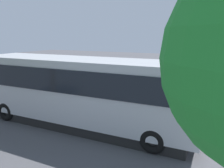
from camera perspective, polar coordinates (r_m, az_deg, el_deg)
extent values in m
plane|color=#4C4C51|center=(15.55, -0.60, -3.76)|extent=(80.00, 80.00, 0.00)
cube|color=#B7BABF|center=(10.67, -7.92, -1.10)|extent=(10.95, 2.69, 2.80)
cube|color=black|center=(14.24, -26.50, 3.38)|extent=(0.10, 2.10, 1.23)
cube|color=black|center=(11.62, -4.55, 2.89)|extent=(9.16, 0.20, 1.01)
cube|color=black|center=(9.54, -12.20, 0.59)|extent=(9.16, 0.20, 1.01)
cube|color=red|center=(11.85, -4.47, -2.46)|extent=(9.60, 0.20, 0.28)
cube|color=black|center=(11.16, -7.67, -9.25)|extent=(10.07, 2.47, 0.45)
torus|color=black|center=(14.20, -18.20, -3.86)|extent=(1.01, 0.34, 1.00)
torus|color=black|center=(12.75, -25.22, -6.26)|extent=(1.01, 0.34, 1.00)
torus|color=black|center=(10.66, 13.52, -8.95)|extent=(1.01, 0.34, 1.00)
torus|color=black|center=(8.64, 10.22, -14.02)|extent=(1.01, 0.34, 1.00)
cylinder|color=#473823|center=(12.27, 11.20, -6.10)|extent=(0.13, 0.13, 0.78)
cube|color=black|center=(12.44, 11.15, -7.92)|extent=(0.13, 0.27, 0.10)
cylinder|color=#473823|center=(12.25, 11.95, -6.16)|extent=(0.13, 0.13, 0.78)
cube|color=black|center=(12.42, 11.88, -7.98)|extent=(0.13, 0.27, 0.10)
cube|color=maroon|center=(12.05, 11.72, -2.88)|extent=(0.41, 0.33, 0.65)
cylinder|color=maroon|center=(12.08, 10.60, -2.72)|extent=(0.10, 0.10, 0.62)
sphere|color=tan|center=(12.16, 10.54, -4.13)|extent=(0.10, 0.10, 0.09)
cylinder|color=maroon|center=(12.02, 12.86, -2.89)|extent=(0.10, 0.10, 0.62)
sphere|color=tan|center=(12.10, 12.79, -4.31)|extent=(0.10, 0.10, 0.09)
sphere|color=tan|center=(11.94, 11.82, -0.72)|extent=(0.26, 0.26, 0.24)
cylinder|color=black|center=(12.49, 4.98, -5.57)|extent=(0.14, 0.14, 0.78)
cube|color=black|center=(12.66, 5.04, -7.37)|extent=(0.14, 0.27, 0.10)
cylinder|color=black|center=(12.41, 5.61, -5.69)|extent=(0.14, 0.14, 0.78)
cube|color=black|center=(12.58, 5.67, -7.51)|extent=(0.14, 0.27, 0.10)
cube|color=maroon|center=(12.25, 5.36, -2.43)|extent=(0.42, 0.34, 0.65)
cylinder|color=maroon|center=(12.36, 4.41, -2.19)|extent=(0.10, 0.10, 0.62)
sphere|color=tan|center=(12.45, 4.38, -3.57)|extent=(0.10, 0.10, 0.09)
cylinder|color=maroon|center=(12.13, 6.34, -2.52)|extent=(0.10, 0.10, 0.62)
sphere|color=tan|center=(12.21, 6.30, -3.93)|extent=(0.10, 0.10, 0.09)
sphere|color=tan|center=(12.14, 5.40, -0.30)|extent=(0.27, 0.27, 0.24)
cylinder|color=#473823|center=(12.95, 0.90, -4.92)|extent=(0.14, 0.14, 0.77)
cube|color=black|center=(13.11, 1.01, -6.63)|extent=(0.16, 0.28, 0.10)
cylinder|color=#473823|center=(12.85, 1.46, -5.05)|extent=(0.14, 0.14, 0.77)
cube|color=black|center=(13.01, 1.56, -6.77)|extent=(0.16, 0.28, 0.10)
cube|color=black|center=(12.71, 1.19, -1.96)|extent=(0.43, 0.36, 0.64)
cylinder|color=black|center=(12.85, 0.36, -1.73)|extent=(0.11, 0.11, 0.61)
sphere|color=tan|center=(12.93, 0.36, -3.03)|extent=(0.11, 0.11, 0.09)
cylinder|color=black|center=(12.56, 2.05, -2.07)|extent=(0.11, 0.11, 0.61)
sphere|color=tan|center=(12.64, 2.04, -3.40)|extent=(0.11, 0.11, 0.09)
sphere|color=tan|center=(12.61, 1.20, 0.04)|extent=(0.28, 0.28, 0.23)
cylinder|color=black|center=(13.43, -3.96, -4.30)|extent=(0.14, 0.14, 0.77)
cube|color=black|center=(13.59, -3.87, -5.96)|extent=(0.13, 0.27, 0.10)
cylinder|color=black|center=(13.37, -3.33, -4.37)|extent=(0.14, 0.14, 0.77)
cube|color=black|center=(13.53, -3.24, -6.03)|extent=(0.13, 0.27, 0.10)
cube|color=maroon|center=(13.21, -3.69, -1.39)|extent=(0.42, 0.33, 0.64)
cylinder|color=maroon|center=(13.30, -4.64, -1.25)|extent=(0.10, 0.10, 0.61)
sphere|color=tan|center=(13.38, -4.62, -2.52)|extent=(0.10, 0.10, 0.09)
cylinder|color=maroon|center=(13.12, -2.72, -1.41)|extent=(0.10, 0.10, 0.61)
sphere|color=tan|center=(13.20, -2.70, -2.69)|extent=(0.10, 0.10, 0.09)
sphere|color=tan|center=(13.11, -3.71, 0.55)|extent=(0.26, 0.26, 0.23)
cylinder|color=black|center=(14.31, -8.36, -3.43)|extent=(0.15, 0.15, 0.74)
cube|color=black|center=(14.46, -8.26, -4.92)|extent=(0.17, 0.28, 0.10)
cylinder|color=black|center=(14.26, -7.75, -3.47)|extent=(0.15, 0.15, 0.74)
cube|color=black|center=(14.41, -7.66, -4.97)|extent=(0.17, 0.28, 0.10)
cube|color=#D8F233|center=(14.12, -8.14, -0.80)|extent=(0.44, 0.37, 0.62)
cube|color=silver|center=(14.12, -8.14, -0.80)|extent=(0.45, 0.38, 0.06)
cylinder|color=#D8F233|center=(14.20, -9.06, -0.70)|extent=(0.11, 0.11, 0.59)
sphere|color=tan|center=(14.27, -9.02, -1.84)|extent=(0.11, 0.11, 0.09)
cylinder|color=#D8F233|center=(14.04, -7.22, -0.78)|extent=(0.11, 0.11, 0.59)
sphere|color=tan|center=(14.11, -7.19, -1.94)|extent=(0.11, 0.11, 0.09)
sphere|color=tan|center=(14.03, -8.20, 0.95)|extent=(0.27, 0.27, 0.22)
torus|color=black|center=(14.63, -15.33, -4.02)|extent=(0.61, 0.20, 0.60)
cylinder|color=silver|center=(14.63, -15.33, -4.02)|extent=(0.13, 0.11, 0.12)
torus|color=black|center=(13.88, -10.37, -4.66)|extent=(0.61, 0.20, 0.60)
cylinder|color=silver|center=(13.88, -10.37, -4.66)|extent=(0.13, 0.13, 0.12)
cylinder|color=silver|center=(14.51, -15.24, -2.71)|extent=(0.32, 0.10, 0.67)
cube|color=orange|center=(14.19, -13.23, -3.02)|extent=(0.87, 0.38, 0.36)
cube|color=black|center=(13.93, -11.57, -3.02)|extent=(0.54, 0.28, 0.20)
cylinder|color=silver|center=(13.95, -12.23, -4.14)|extent=(0.46, 0.14, 0.08)
cylinder|color=black|center=(14.41, -15.15, -1.58)|extent=(0.11, 0.58, 0.04)
torus|color=black|center=(11.78, 8.63, -7.70)|extent=(0.61, 0.16, 0.60)
cylinder|color=silver|center=(11.78, 8.63, -7.70)|extent=(0.13, 0.11, 0.12)
torus|color=black|center=(11.53, 15.68, -8.48)|extent=(0.61, 0.16, 0.60)
cylinder|color=silver|center=(11.53, 15.68, -8.48)|extent=(0.13, 0.13, 0.12)
cylinder|color=silver|center=(11.65, 8.92, -6.11)|extent=(0.32, 0.07, 0.67)
cube|color=black|center=(11.54, 11.83, -6.53)|extent=(0.85, 0.33, 0.36)
cube|color=black|center=(11.45, 14.20, -6.53)|extent=(0.53, 0.25, 0.20)
cylinder|color=silver|center=(11.42, 13.44, -7.93)|extent=(0.45, 0.11, 0.08)
cylinder|color=black|center=(11.55, 9.21, -4.73)|extent=(0.07, 0.58, 0.04)
torus|color=black|center=(18.25, -1.76, -0.37)|extent=(0.61, 0.20, 0.60)
cylinder|color=silver|center=(18.25, -1.76, -0.37)|extent=(0.13, 0.11, 0.12)
torus|color=black|center=(18.50, -3.86, 3.56)|extent=(0.84, 0.23, 0.83)
cylinder|color=silver|center=(18.50, -3.86, 3.56)|extent=(0.13, 0.13, 0.12)
cylinder|color=silver|center=(18.05, -1.09, 0.27)|extent=(0.70, 0.14, 0.20)
cube|color=orange|center=(18.16, -2.02, 1.90)|extent=(0.80, 0.37, 0.90)
cube|color=black|center=(18.22, -2.61, 3.28)|extent=(0.48, 0.27, 0.54)
cylinder|color=silver|center=(18.46, -2.73, 2.64)|extent=(0.33, 0.12, 0.42)
cylinder|color=black|center=(17.89, -0.51, 0.85)|extent=(0.10, 0.58, 0.04)
cube|color=black|center=(18.01, -1.51, 2.54)|extent=(0.46, 0.39, 0.49)
sphere|color=red|center=(17.84, -0.51, 1.68)|extent=(0.29, 0.29, 0.26)
cylinder|color=black|center=(17.81, -1.40, 1.65)|extent=(0.46, 0.14, 0.24)
cylinder|color=black|center=(18.08, -2.78, 2.45)|extent=(0.40, 0.15, 0.31)
cylinder|color=black|center=(18.10, -0.75, 1.82)|extent=(0.46, 0.14, 0.24)
cylinder|color=black|center=(18.36, -2.11, 2.61)|extent=(0.40, 0.15, 0.31)
cube|color=orange|center=(17.98, 3.03, -1.51)|extent=(0.34, 0.34, 0.03)
cone|color=orange|center=(17.90, 3.04, -0.53)|extent=(0.26, 0.26, 0.60)
cylinder|color=white|center=(17.91, 3.04, -0.62)|extent=(0.19, 0.19, 0.07)
cube|color=white|center=(14.67, 17.33, -5.31)|extent=(0.19, 4.58, 0.01)
cube|color=white|center=(15.26, 7.54, -4.16)|extent=(0.19, 4.75, 0.01)
cube|color=white|center=(16.27, -1.26, -3.02)|extent=(0.17, 3.81, 0.01)
cube|color=white|center=(17.61, -8.86, -1.97)|extent=(0.18, 3.97, 0.01)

